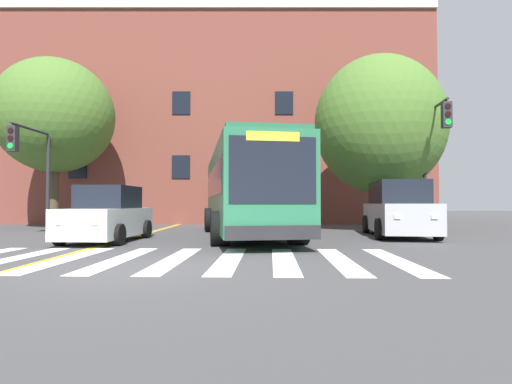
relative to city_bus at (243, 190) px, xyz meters
name	(u,v)px	position (x,y,z in m)	size (l,w,h in m)	color
ground_plane	(130,269)	(-1.99, -7.81, -1.80)	(120.00, 120.00, 0.00)	#424244
crosswalk	(173,259)	(-1.43, -6.48, -1.79)	(10.62, 4.65, 0.01)	white
lane_line_yellow_inner	(173,225)	(-4.30, 7.52, -1.79)	(0.12, 36.00, 0.01)	gold
lane_line_yellow_outer	(175,225)	(-4.14, 7.52, -1.79)	(0.12, 36.00, 0.01)	gold
city_bus	(243,190)	(0.00, 0.00, 0.00)	(4.18, 11.41, 3.37)	#28704C
car_white_near_lane	(106,216)	(-4.56, -2.16, -0.95)	(2.16, 4.36, 1.86)	white
car_silver_far_lane	(396,210)	(5.90, -0.20, -0.78)	(2.66, 5.26, 2.13)	#B7BABF
traffic_light_near_corner	(431,144)	(7.89, 1.12, 1.97)	(0.49, 2.79, 5.59)	#28282D
traffic_light_far_corner	(31,157)	(-9.06, 1.36, 1.43)	(0.35, 2.74, 4.93)	#28282D
street_tree_curbside_large	(378,125)	(6.37, 3.44, 3.22)	(8.89, 8.88, 8.32)	#4C3D2D
street_tree_curbside_small	(53,116)	(-9.92, 4.81, 3.97)	(8.22, 8.17, 8.69)	#4C3D2D
building_facade	(192,125)	(-4.11, 13.16, 5.15)	(31.16, 9.58, 13.89)	brown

